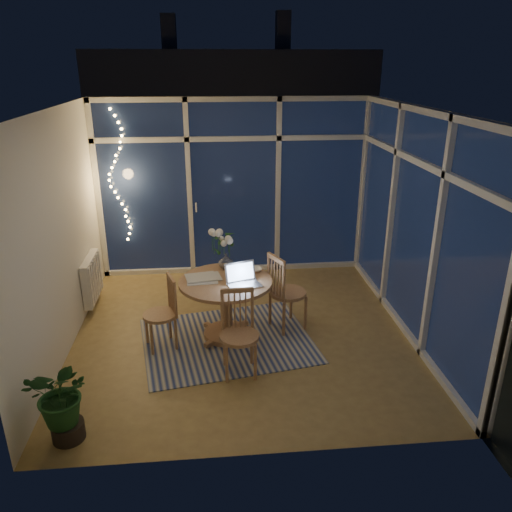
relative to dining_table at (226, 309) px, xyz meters
name	(u,v)px	position (x,y,z in m)	size (l,w,h in m)	color
floor	(245,333)	(0.22, 0.06, -0.36)	(4.00, 4.00, 0.00)	olive
ceiling	(242,109)	(0.22, 0.06, 2.24)	(4.00, 4.00, 0.00)	silver
wall_back	(234,188)	(0.22, 2.06, 0.94)	(4.00, 0.04, 2.60)	white
wall_front	(263,316)	(0.22, -1.94, 0.94)	(4.00, 0.04, 2.60)	white
wall_left	(58,236)	(-1.78, 0.06, 0.94)	(0.04, 4.00, 2.60)	white
wall_right	(417,225)	(2.22, 0.06, 0.94)	(0.04, 4.00, 2.60)	white
window_wall_back	(234,189)	(0.22, 2.02, 0.94)	(4.00, 0.10, 2.60)	silver
window_wall_right	(414,225)	(2.18, 0.06, 0.94)	(0.10, 4.00, 2.60)	silver
radiator	(92,278)	(-1.72, 0.96, 0.04)	(0.10, 0.70, 0.58)	silver
fairy_lights	(118,177)	(-1.43, 1.94, 1.16)	(0.24, 0.10, 1.85)	#FFC566
garden_patio	(251,216)	(0.72, 5.06, -0.42)	(12.00, 6.00, 0.10)	black
garden_fence	(225,168)	(0.22, 5.56, 0.54)	(11.00, 0.08, 1.80)	#3D2616
neighbour_roof	(231,96)	(0.52, 8.56, 1.84)	(7.00, 3.00, 2.20)	#35373F
garden_shrubs	(186,217)	(-0.58, 3.46, 0.09)	(0.90, 0.90, 0.90)	black
rug	(227,340)	(0.00, -0.10, -0.36)	(1.92, 1.53, 0.01)	#BEB89B
dining_table	(226,309)	(0.00, 0.00, 0.00)	(1.07, 1.07, 0.73)	#8E5B40
chair_left	(160,313)	(-0.75, -0.16, 0.07)	(0.40, 0.40, 0.86)	#8E5B40
chair_right	(288,291)	(0.75, 0.15, 0.13)	(0.46, 0.46, 0.98)	#8E5B40
chair_front	(239,335)	(0.10, -0.76, 0.10)	(0.43, 0.43, 0.92)	#8E5B40
laptop	(244,275)	(0.20, -0.17, 0.49)	(0.35, 0.30, 0.26)	silver
flower_vase	(226,260)	(0.02, 0.36, 0.47)	(0.20, 0.20, 0.21)	silver
bowl	(255,270)	(0.36, 0.24, 0.38)	(0.15, 0.15, 0.04)	white
newspapers	(203,278)	(-0.26, 0.06, 0.37)	(0.35, 0.26, 0.02)	silver
phone	(238,282)	(0.14, -0.06, 0.37)	(0.11, 0.05, 0.01)	black
potted_plant	(63,402)	(-1.43, -1.59, 0.02)	(0.54, 0.47, 0.76)	#19461B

